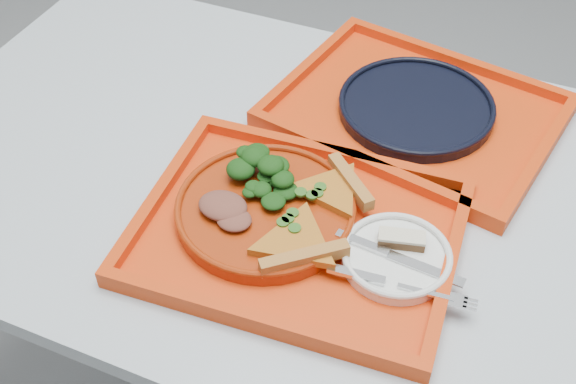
% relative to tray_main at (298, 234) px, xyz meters
% --- Properties ---
extents(table, '(1.60, 0.80, 0.75)m').
position_rel_tray_main_xyz_m(table, '(0.10, 0.12, -0.08)').
color(table, '#AAB5BF').
rests_on(table, ground).
extents(tray_main, '(0.47, 0.38, 0.01)m').
position_rel_tray_main_xyz_m(tray_main, '(0.00, 0.00, 0.00)').
color(tray_main, red).
rests_on(tray_main, table).
extents(tray_far, '(0.51, 0.43, 0.01)m').
position_rel_tray_main_xyz_m(tray_far, '(0.08, 0.33, 0.00)').
color(tray_far, red).
rests_on(tray_far, table).
extents(dinner_plate, '(0.26, 0.26, 0.02)m').
position_rel_tray_main_xyz_m(dinner_plate, '(-0.06, 0.01, 0.02)').
color(dinner_plate, '#952909').
rests_on(dinner_plate, tray_main).
extents(side_plate, '(0.15, 0.15, 0.01)m').
position_rel_tray_main_xyz_m(side_plate, '(0.14, -0.00, 0.01)').
color(side_plate, white).
rests_on(side_plate, tray_main).
extents(navy_plate, '(0.26, 0.26, 0.02)m').
position_rel_tray_main_xyz_m(navy_plate, '(0.08, 0.33, 0.01)').
color(navy_plate, black).
rests_on(navy_plate, tray_far).
extents(pizza_slice_a, '(0.18, 0.18, 0.02)m').
position_rel_tray_main_xyz_m(pizza_slice_a, '(0.01, -0.04, 0.03)').
color(pizza_slice_a, gold).
rests_on(pizza_slice_a, dinner_plate).
extents(pizza_slice_b, '(0.17, 0.17, 0.02)m').
position_rel_tray_main_xyz_m(pizza_slice_b, '(0.02, 0.07, 0.03)').
color(pizza_slice_b, gold).
rests_on(pizza_slice_b, dinner_plate).
extents(salad_heap, '(0.10, 0.09, 0.05)m').
position_rel_tray_main_xyz_m(salad_heap, '(-0.08, 0.05, 0.05)').
color(salad_heap, black).
rests_on(salad_heap, dinner_plate).
extents(meat_portion, '(0.07, 0.06, 0.02)m').
position_rel_tray_main_xyz_m(meat_portion, '(-0.11, -0.02, 0.03)').
color(meat_portion, brown).
rests_on(meat_portion, dinner_plate).
extents(dessert_bar, '(0.07, 0.04, 0.02)m').
position_rel_tray_main_xyz_m(dessert_bar, '(0.14, 0.02, 0.03)').
color(dessert_bar, '#51301B').
rests_on(dessert_bar, side_plate).
extents(knife, '(0.19, 0.03, 0.01)m').
position_rel_tray_main_xyz_m(knife, '(0.15, -0.01, 0.02)').
color(knife, silver).
rests_on(knife, side_plate).
extents(fork, '(0.19, 0.04, 0.01)m').
position_rel_tray_main_xyz_m(fork, '(0.16, -0.05, 0.02)').
color(fork, silver).
rests_on(fork, side_plate).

